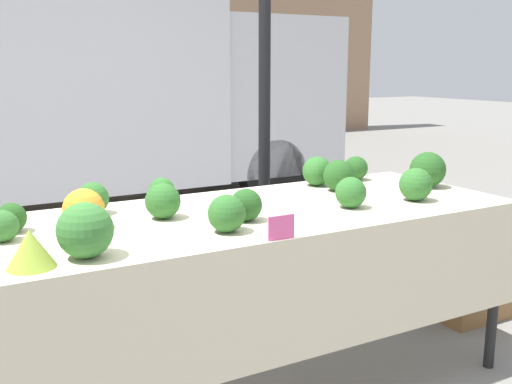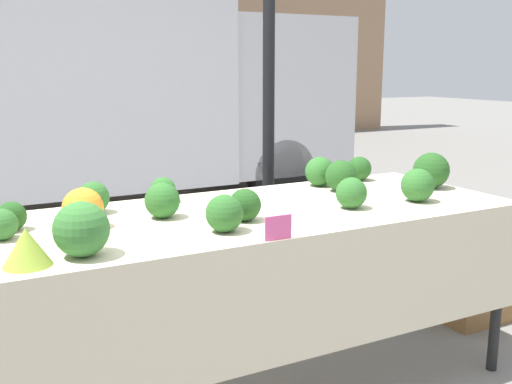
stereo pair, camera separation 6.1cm
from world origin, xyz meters
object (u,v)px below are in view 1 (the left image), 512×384
Objects in this scene: parked_truck at (77,75)px; price_sign at (281,227)px; orange_cauliflower at (84,209)px; produce_crate at (469,293)px.

parked_truck is 4.36m from price_sign.
orange_cauliflower is 0.31× the size of produce_crate.
orange_cauliflower is at bearing 140.48° from price_sign.
produce_crate is (2.25, 0.07, -0.79)m from orange_cauliflower.
parked_truck is 3.96m from orange_cauliflower.
price_sign is at bearing -161.46° from produce_crate.
produce_crate is at bearing -69.86° from parked_truck.
parked_truck is at bearing 77.24° from orange_cauliflower.
orange_cauliflower is 0.76m from price_sign.
parked_truck reaches higher than orange_cauliflower.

